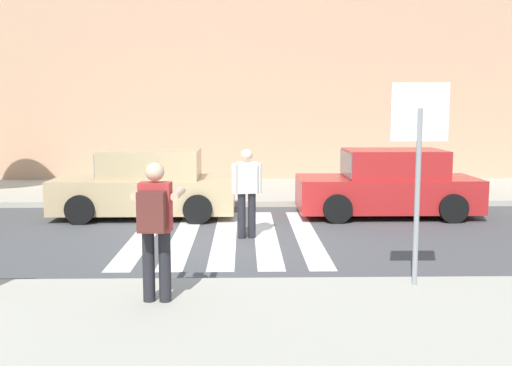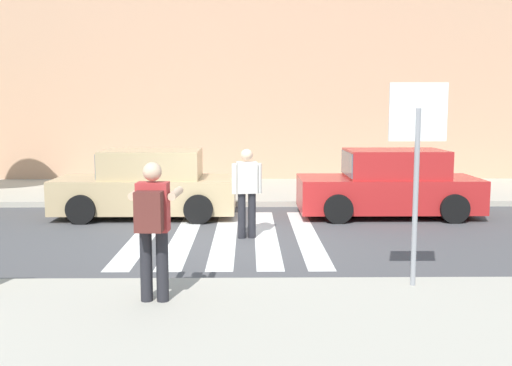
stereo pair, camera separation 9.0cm
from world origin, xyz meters
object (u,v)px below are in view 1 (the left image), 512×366
object	(u,v)px
stop_sign	(419,139)
parked_car_red	(388,185)
pedestrian_crossing	(247,188)
parked_car_tan	(147,186)
photographer_with_backpack	(155,220)

from	to	relation	value
stop_sign	parked_car_red	xyz separation A→B (m)	(1.05, 5.86, -1.38)
stop_sign	pedestrian_crossing	distance (m)	4.36
parked_car_red	parked_car_tan	bearing A→B (deg)	-180.00
photographer_with_backpack	parked_car_red	world-z (taller)	photographer_with_backpack
stop_sign	parked_car_red	size ratio (longest dim) A/B	0.66
pedestrian_crossing	stop_sign	bearing A→B (deg)	-57.82
photographer_with_backpack	parked_car_tan	xyz separation A→B (m)	(-1.15, 6.52, -0.44)
pedestrian_crossing	parked_car_red	distance (m)	4.02
stop_sign	parked_car_tan	xyz separation A→B (m)	(-4.53, 5.86, -1.38)
parked_car_tan	parked_car_red	distance (m)	5.58
stop_sign	pedestrian_crossing	bearing A→B (deg)	122.18
stop_sign	parked_car_red	bearing A→B (deg)	79.79
stop_sign	photographer_with_backpack	xyz separation A→B (m)	(-3.38, -0.66, -0.94)
stop_sign	photographer_with_backpack	world-z (taller)	stop_sign
pedestrian_crossing	parked_car_tan	distance (m)	3.24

